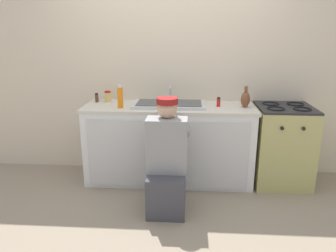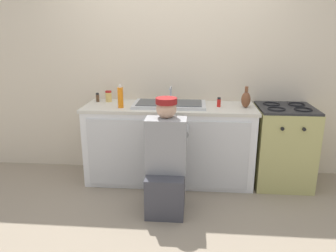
{
  "view_description": "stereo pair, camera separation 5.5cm",
  "coord_description": "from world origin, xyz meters",
  "px_view_note": "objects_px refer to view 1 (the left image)",
  "views": [
    {
      "loc": [
        0.23,
        -3.25,
        1.7
      ],
      "look_at": [
        0.0,
        0.1,
        0.71
      ],
      "focal_mm": 35.0,
      "sensor_mm": 36.0,
      "label": 1
    },
    {
      "loc": [
        0.28,
        -3.25,
        1.7
      ],
      "look_at": [
        0.0,
        0.1,
        0.71
      ],
      "focal_mm": 35.0,
      "sensor_mm": 36.0,
      "label": 2
    }
  ],
  "objects_px": {
    "plumber_person": "(167,166)",
    "stove_range": "(282,145)",
    "sink_double_basin": "(169,104)",
    "soap_bottle_orange": "(120,98)",
    "condiment_jar": "(108,96)",
    "spice_bottle_red": "(219,102)",
    "vase_decorative": "(245,99)",
    "spice_bottle_pepper": "(97,98)"
  },
  "relations": [
    {
      "from": "plumber_person",
      "to": "stove_range",
      "type": "bearing_deg",
      "value": 28.75
    },
    {
      "from": "sink_double_basin",
      "to": "soap_bottle_orange",
      "type": "distance_m",
      "value": 0.55
    },
    {
      "from": "condiment_jar",
      "to": "sink_double_basin",
      "type": "bearing_deg",
      "value": -11.64
    },
    {
      "from": "sink_double_basin",
      "to": "spice_bottle_red",
      "type": "height_order",
      "value": "sink_double_basin"
    },
    {
      "from": "plumber_person",
      "to": "vase_decorative",
      "type": "distance_m",
      "value": 1.18
    },
    {
      "from": "spice_bottle_red",
      "to": "condiment_jar",
      "type": "relative_size",
      "value": 0.82
    },
    {
      "from": "sink_double_basin",
      "to": "stove_range",
      "type": "relative_size",
      "value": 0.88
    },
    {
      "from": "plumber_person",
      "to": "spice_bottle_pepper",
      "type": "bearing_deg",
      "value": 136.74
    },
    {
      "from": "soap_bottle_orange",
      "to": "spice_bottle_red",
      "type": "bearing_deg",
      "value": 7.03
    },
    {
      "from": "stove_range",
      "to": "soap_bottle_orange",
      "type": "relative_size",
      "value": 3.64
    },
    {
      "from": "spice_bottle_pepper",
      "to": "vase_decorative",
      "type": "bearing_deg",
      "value": -5.07
    },
    {
      "from": "spice_bottle_red",
      "to": "soap_bottle_orange",
      "type": "distance_m",
      "value": 1.07
    },
    {
      "from": "stove_range",
      "to": "plumber_person",
      "type": "relative_size",
      "value": 0.82
    },
    {
      "from": "sink_double_basin",
      "to": "plumber_person",
      "type": "xyz_separation_m",
      "value": [
        0.02,
        -0.69,
        -0.45
      ]
    },
    {
      "from": "spice_bottle_red",
      "to": "vase_decorative",
      "type": "bearing_deg",
      "value": -0.77
    },
    {
      "from": "stove_range",
      "to": "plumber_person",
      "type": "bearing_deg",
      "value": -151.25
    },
    {
      "from": "spice_bottle_red",
      "to": "condiment_jar",
      "type": "xyz_separation_m",
      "value": [
        -1.27,
        0.16,
        0.01
      ]
    },
    {
      "from": "vase_decorative",
      "to": "condiment_jar",
      "type": "bearing_deg",
      "value": 174.03
    },
    {
      "from": "spice_bottle_pepper",
      "to": "soap_bottle_orange",
      "type": "distance_m",
      "value": 0.44
    },
    {
      "from": "sink_double_basin",
      "to": "plumber_person",
      "type": "height_order",
      "value": "plumber_person"
    },
    {
      "from": "plumber_person",
      "to": "soap_bottle_orange",
      "type": "xyz_separation_m",
      "value": [
        -0.54,
        0.55,
        0.54
      ]
    },
    {
      "from": "spice_bottle_pepper",
      "to": "vase_decorative",
      "type": "xyz_separation_m",
      "value": [
        1.69,
        -0.15,
        0.04
      ]
    },
    {
      "from": "plumber_person",
      "to": "soap_bottle_orange",
      "type": "bearing_deg",
      "value": 134.54
    },
    {
      "from": "stove_range",
      "to": "spice_bottle_red",
      "type": "xyz_separation_m",
      "value": [
        -0.73,
        -0.01,
        0.49
      ]
    },
    {
      "from": "spice_bottle_pepper",
      "to": "soap_bottle_orange",
      "type": "height_order",
      "value": "soap_bottle_orange"
    },
    {
      "from": "spice_bottle_red",
      "to": "soap_bottle_orange",
      "type": "height_order",
      "value": "soap_bottle_orange"
    },
    {
      "from": "plumber_person",
      "to": "condiment_jar",
      "type": "relative_size",
      "value": 8.63
    },
    {
      "from": "sink_double_basin",
      "to": "spice_bottle_pepper",
      "type": "distance_m",
      "value": 0.87
    },
    {
      "from": "spice_bottle_red",
      "to": "soap_bottle_orange",
      "type": "relative_size",
      "value": 0.42
    },
    {
      "from": "sink_double_basin",
      "to": "spice_bottle_red",
      "type": "relative_size",
      "value": 7.62
    },
    {
      "from": "vase_decorative",
      "to": "condiment_jar",
      "type": "distance_m",
      "value": 1.57
    },
    {
      "from": "sink_double_basin",
      "to": "condiment_jar",
      "type": "relative_size",
      "value": 6.25
    },
    {
      "from": "sink_double_basin",
      "to": "stove_range",
      "type": "height_order",
      "value": "sink_double_basin"
    },
    {
      "from": "plumber_person",
      "to": "spice_bottle_red",
      "type": "height_order",
      "value": "plumber_person"
    },
    {
      "from": "vase_decorative",
      "to": "soap_bottle_orange",
      "type": "xyz_separation_m",
      "value": [
        -1.35,
        -0.13,
        0.02
      ]
    },
    {
      "from": "spice_bottle_red",
      "to": "condiment_jar",
      "type": "bearing_deg",
      "value": 172.86
    },
    {
      "from": "plumber_person",
      "to": "soap_bottle_orange",
      "type": "relative_size",
      "value": 4.42
    },
    {
      "from": "plumber_person",
      "to": "spice_bottle_pepper",
      "type": "distance_m",
      "value": 1.3
    },
    {
      "from": "spice_bottle_pepper",
      "to": "condiment_jar",
      "type": "bearing_deg",
      "value": 5.97
    },
    {
      "from": "stove_range",
      "to": "condiment_jar",
      "type": "relative_size",
      "value": 7.11
    },
    {
      "from": "spice_bottle_red",
      "to": "spice_bottle_pepper",
      "type": "bearing_deg",
      "value": 174.05
    },
    {
      "from": "plumber_person",
      "to": "spice_bottle_red",
      "type": "bearing_deg",
      "value": 52.49
    }
  ]
}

